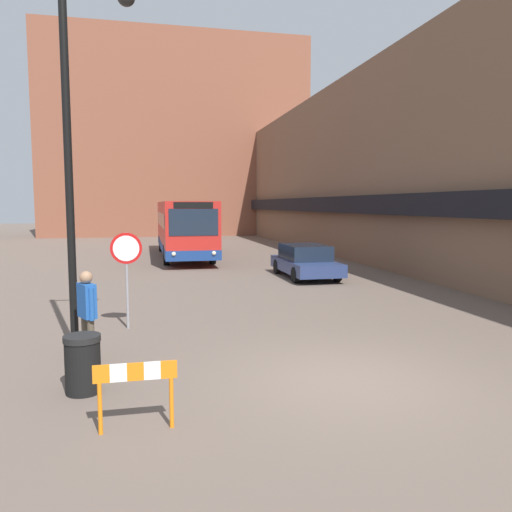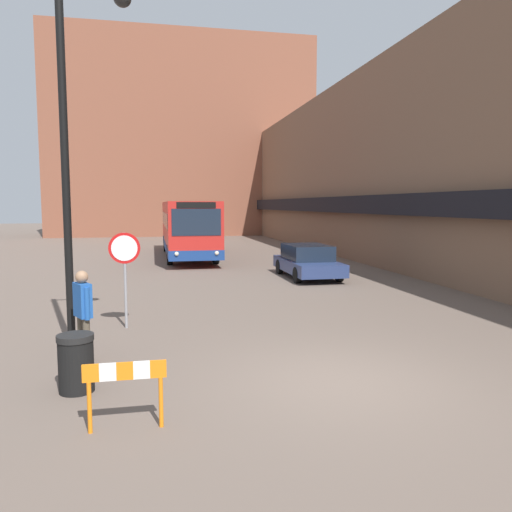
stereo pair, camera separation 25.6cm
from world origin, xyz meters
TOP-DOWN VIEW (x-y plane):
  - ground_plane at (0.00, 0.00)m, footprint 160.00×160.00m
  - building_row_right at (9.98, 24.00)m, footprint 5.50×60.00m
  - building_backdrop_far at (0.00, 44.56)m, footprint 26.00×8.00m
  - city_bus at (-1.14, 21.43)m, footprint 2.63×12.37m
  - parked_car_front at (3.20, 12.04)m, footprint 1.93×4.44m
  - stop_sign at (-3.81, 4.65)m, footprint 0.76×0.08m
  - street_lamp at (-4.57, 2.87)m, footprint 1.46×0.36m
  - pedestrian at (-4.48, 2.10)m, footprint 0.41×0.53m
  - trash_bin at (-4.39, 0.46)m, footprint 0.59×0.59m
  - construction_barricade at (-3.53, -1.14)m, footprint 1.10×0.06m

SIDE VIEW (x-z plane):
  - ground_plane at x=0.00m, z-range 0.00..0.00m
  - trash_bin at x=-4.39m, z-range 0.00..0.95m
  - construction_barricade at x=-3.53m, z-range 0.20..1.14m
  - parked_car_front at x=3.20m, z-range 0.01..1.38m
  - pedestrian at x=-4.48m, z-range 0.18..1.96m
  - stop_sign at x=-3.81m, z-range 0.54..2.90m
  - city_bus at x=-1.14m, z-range 0.13..3.34m
  - street_lamp at x=-4.57m, z-range 0.80..8.24m
  - building_row_right at x=9.98m, z-range -0.02..10.08m
  - building_backdrop_far at x=0.00m, z-range 0.00..19.54m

